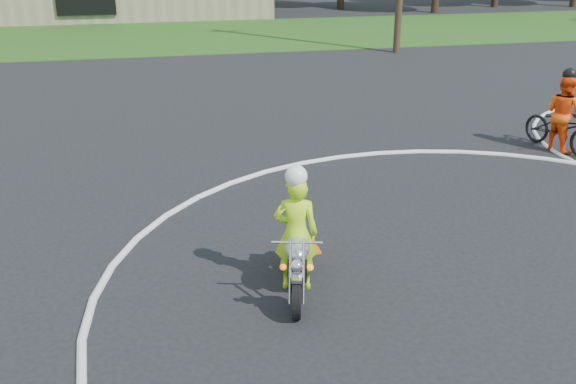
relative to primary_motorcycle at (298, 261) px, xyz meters
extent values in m
cube|color=#1E4714|center=(3.10, 23.41, -0.48)|extent=(120.00, 10.00, 0.02)
torus|color=silver|center=(3.10, -0.59, -0.48)|extent=(12.12, 12.12, 0.12)
cylinder|color=black|center=(-0.15, -0.61, -0.20)|extent=(0.25, 0.59, 0.57)
cylinder|color=black|center=(0.16, 0.69, -0.20)|extent=(0.25, 0.59, 0.57)
cube|color=black|center=(0.02, 0.08, -0.11)|extent=(0.38, 0.57, 0.29)
ellipsoid|color=silver|center=(-0.03, -0.10, 0.26)|extent=(0.48, 0.68, 0.27)
cube|color=black|center=(0.08, 0.36, 0.22)|extent=(0.38, 0.62, 0.10)
cylinder|color=silver|center=(-0.22, -0.52, 0.13)|extent=(0.12, 0.34, 0.77)
cylinder|color=white|center=(-0.05, -0.56, 0.13)|extent=(0.12, 0.34, 0.77)
cube|color=silver|center=(-0.16, -0.63, 0.10)|extent=(0.18, 0.24, 0.05)
cylinder|color=white|center=(-0.10, -0.38, 0.49)|extent=(0.66, 0.19, 0.03)
sphere|color=white|center=(-0.17, -0.71, 0.32)|extent=(0.17, 0.17, 0.17)
sphere|color=#FB4A0C|center=(-0.34, -0.65, 0.30)|extent=(0.09, 0.09, 0.09)
sphere|color=orange|center=(0.00, -0.73, 0.30)|extent=(0.09, 0.09, 0.09)
cylinder|color=silver|center=(0.26, 0.42, -0.20)|extent=(0.25, 0.76, 0.08)
imported|color=#BFFF1A|center=(0.01, 0.14, 0.36)|extent=(0.70, 0.54, 1.70)
sphere|color=white|center=(-0.01, 0.09, 1.23)|extent=(0.31, 0.31, 0.31)
imported|color=black|center=(7.28, 4.85, 0.03)|extent=(1.20, 2.10, 1.04)
imported|color=#FE4E0D|center=(7.28, 4.85, 0.38)|extent=(0.86, 0.99, 1.74)
sphere|color=black|center=(7.28, 4.85, 1.27)|extent=(0.30, 0.30, 0.30)
cone|color=#ED520C|center=(0.50, 1.12, -0.34)|extent=(0.22, 0.22, 0.30)
cube|color=#ED520C|center=(0.50, 1.12, -0.47)|extent=(0.24, 0.24, 0.03)
camera|label=1|loc=(-1.76, -7.67, 4.30)|focal=40.00mm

